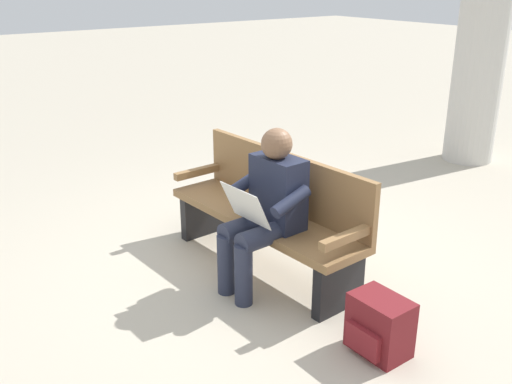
% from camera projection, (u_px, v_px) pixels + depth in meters
% --- Properties ---
extents(ground_plane, '(40.00, 40.00, 0.00)m').
position_uv_depth(ground_plane, '(263.00, 267.00, 4.55)').
color(ground_plane, '#B7AD99').
extents(bench_near, '(1.82, 0.58, 0.90)m').
position_uv_depth(bench_near, '(270.00, 211.00, 4.43)').
color(bench_near, olive).
rests_on(bench_near, ground).
extents(person_seated, '(0.59, 0.59, 1.18)m').
position_uv_depth(person_seated, '(266.00, 206.00, 4.07)').
color(person_seated, '#1E2338').
rests_on(person_seated, ground).
extents(backpack, '(0.36, 0.29, 0.37)m').
position_uv_depth(backpack, '(379.00, 326.00, 3.48)').
color(backpack, maroon).
rests_on(backpack, ground).
extents(support_pillar, '(0.58, 0.58, 3.15)m').
position_uv_depth(support_pillar, '(484.00, 28.00, 6.61)').
color(support_pillar, beige).
rests_on(support_pillar, ground).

